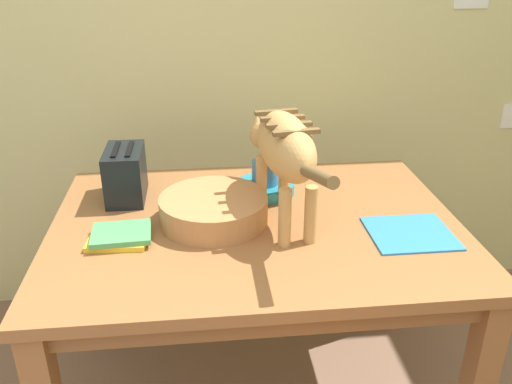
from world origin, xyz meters
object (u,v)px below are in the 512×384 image
Objects in this scene: saucer_bowl at (265,188)px; wicker_basket at (214,209)px; dining_table at (256,247)px; magazine at (410,233)px; coffee_mug at (266,172)px; cat at (283,148)px; book_stack at (120,236)px; toaster at (125,174)px.

saucer_bowl is 0.60× the size of wicker_basket.
magazine is (0.44, -0.13, 0.09)m from dining_table.
wicker_basket is at bearing -133.46° from saucer_bowl.
dining_table is 0.24m from saucer_bowl.
wicker_basket is at bearing 172.31° from dining_table.
coffee_mug reaches higher than dining_table.
cat is at bearing -82.18° from saucer_bowl.
coffee_mug reaches higher than book_stack.
toaster is (-0.49, 0.21, -0.15)m from cat.
wicker_basket is at bearing 18.83° from book_stack.
coffee_mug is 0.27m from wicker_basket.
dining_table is 0.42m from book_stack.
toaster is (-0.47, 0.01, 0.01)m from coffee_mug.
coffee_mug reaches higher than magazine.
saucer_bowl is 1.00× the size of toaster.
coffee_mug is at bearing 89.11° from cat.
magazine is at bearing -21.87° from toaster.
cat is 1.95× the size of wicker_basket.
magazine is at bearing -40.97° from coffee_mug.
saucer_bowl reaches higher than book_stack.
cat is at bearing 6.18° from dining_table.
toaster is at bearing 149.31° from cat.
coffee_mug is 0.55× the size of magazine.
book_stack is at bearing -161.17° from wicker_basket.
cat is 3.22× the size of toaster.
magazine is 0.73× the size of wicker_basket.
cat reaches higher than saucer_bowl.
toaster reaches higher than saucer_bowl.
saucer_bowl reaches higher than magazine.
toaster reaches higher than book_stack.
dining_table is at bearing 178.36° from cat.
book_stack reaches higher than magazine.
cat reaches higher than magazine.
coffee_mug is at bearing 74.77° from dining_table.
saucer_bowl is at bearing 90.00° from cat.
cat is 3.49× the size of book_stack.
coffee_mug is at bearing 139.30° from magazine.
wicker_basket is (-0.18, -0.19, -0.03)m from coffee_mug.
coffee_mug is at bearing 46.05° from wicker_basket.
saucer_bowl is (-0.03, 0.20, -0.22)m from cat.
saucer_bowl is at bearing -0.90° from toaster.
magazine is at bearing -15.91° from dining_table.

